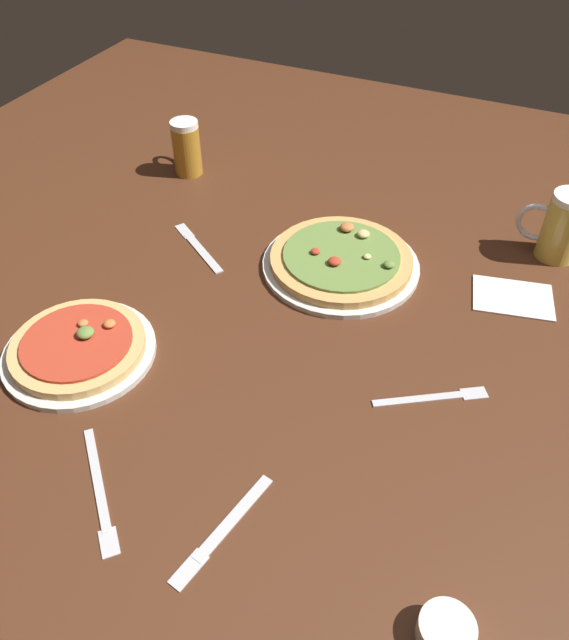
{
  "coord_description": "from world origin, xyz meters",
  "views": [
    {
      "loc": [
        0.36,
        -0.79,
        0.83
      ],
      "look_at": [
        0.0,
        0.0,
        0.02
      ],
      "focal_mm": 35.09,
      "sensor_mm": 36.0,
      "label": 1
    }
  ],
  "objects_px": {
    "beer_mug_dark": "(186,147)",
    "ramekin_sauce": "(446,631)",
    "napkin_folded": "(513,297)",
    "fork_spare": "(100,491)",
    "pizza_plate_far": "(341,261)",
    "pizza_plate_near": "(79,348)",
    "beer_mug_amber": "(562,226)",
    "knife_right": "(223,529)",
    "fork_left": "(433,397)",
    "knife_spare": "(198,247)"
  },
  "relations": [
    {
      "from": "beer_mug_amber",
      "to": "knife_spare",
      "type": "xyz_separation_m",
      "value": [
        -0.72,
        -0.3,
        -0.07
      ]
    },
    {
      "from": "pizza_plate_near",
      "to": "knife_spare",
      "type": "bearing_deg",
      "value": 85.39
    },
    {
      "from": "beer_mug_dark",
      "to": "knife_right",
      "type": "distance_m",
      "value": 1.03
    },
    {
      "from": "pizza_plate_near",
      "to": "napkin_folded",
      "type": "relative_size",
      "value": 1.76
    },
    {
      "from": "pizza_plate_near",
      "to": "ramekin_sauce",
      "type": "bearing_deg",
      "value": -16.24
    },
    {
      "from": "fork_left",
      "to": "knife_right",
      "type": "distance_m",
      "value": 0.42
    },
    {
      "from": "ramekin_sauce",
      "to": "napkin_folded",
      "type": "distance_m",
      "value": 0.7
    },
    {
      "from": "pizza_plate_near",
      "to": "beer_mug_amber",
      "type": "relative_size",
      "value": 1.83
    },
    {
      "from": "beer_mug_dark",
      "to": "pizza_plate_near",
      "type": "bearing_deg",
      "value": -76.19
    },
    {
      "from": "pizza_plate_near",
      "to": "beer_mug_dark",
      "type": "bearing_deg",
      "value": 103.81
    },
    {
      "from": "pizza_plate_far",
      "to": "beer_mug_amber",
      "type": "xyz_separation_m",
      "value": [
        0.4,
        0.23,
        0.06
      ]
    },
    {
      "from": "pizza_plate_far",
      "to": "knife_right",
      "type": "relative_size",
      "value": 1.61
    },
    {
      "from": "pizza_plate_far",
      "to": "pizza_plate_near",
      "type": "bearing_deg",
      "value": -127.99
    },
    {
      "from": "beer_mug_dark",
      "to": "ramekin_sauce",
      "type": "distance_m",
      "value": 1.24
    },
    {
      "from": "napkin_folded",
      "to": "pizza_plate_near",
      "type": "bearing_deg",
      "value": -144.96
    },
    {
      "from": "pizza_plate_near",
      "to": "napkin_folded",
      "type": "height_order",
      "value": "pizza_plate_near"
    },
    {
      "from": "beer_mug_dark",
      "to": "fork_spare",
      "type": "height_order",
      "value": "beer_mug_dark"
    },
    {
      "from": "fork_left",
      "to": "knife_right",
      "type": "height_order",
      "value": "same"
    },
    {
      "from": "knife_right",
      "to": "knife_spare",
      "type": "relative_size",
      "value": 1.13
    },
    {
      "from": "knife_right",
      "to": "pizza_plate_near",
      "type": "bearing_deg",
      "value": 153.85
    },
    {
      "from": "beer_mug_dark",
      "to": "ramekin_sauce",
      "type": "height_order",
      "value": "beer_mug_dark"
    },
    {
      "from": "ramekin_sauce",
      "to": "napkin_folded",
      "type": "xyz_separation_m",
      "value": [
        -0.03,
        0.7,
        -0.01
      ]
    },
    {
      "from": "napkin_folded",
      "to": "fork_left",
      "type": "xyz_separation_m",
      "value": [
        -0.08,
        -0.32,
        -0.0
      ]
    },
    {
      "from": "napkin_folded",
      "to": "fork_spare",
      "type": "relative_size",
      "value": 0.89
    },
    {
      "from": "ramekin_sauce",
      "to": "fork_spare",
      "type": "xyz_separation_m",
      "value": [
        -0.52,
        -0.01,
        -0.01
      ]
    },
    {
      "from": "knife_right",
      "to": "fork_left",
      "type": "bearing_deg",
      "value": 59.93
    },
    {
      "from": "beer_mug_dark",
      "to": "beer_mug_amber",
      "type": "xyz_separation_m",
      "value": [
        0.91,
        0.02,
        0.01
      ]
    },
    {
      "from": "beer_mug_amber",
      "to": "fork_spare",
      "type": "xyz_separation_m",
      "value": [
        -0.54,
        -0.89,
        -0.07
      ]
    },
    {
      "from": "pizza_plate_near",
      "to": "napkin_folded",
      "type": "xyz_separation_m",
      "value": [
        0.7,
        0.49,
        -0.01
      ]
    },
    {
      "from": "pizza_plate_near",
      "to": "fork_spare",
      "type": "bearing_deg",
      "value": -46.82
    },
    {
      "from": "pizza_plate_near",
      "to": "fork_left",
      "type": "xyz_separation_m",
      "value": [
        0.62,
        0.17,
        -0.01
      ]
    },
    {
      "from": "napkin_folded",
      "to": "knife_spare",
      "type": "bearing_deg",
      "value": -170.38
    },
    {
      "from": "fork_spare",
      "to": "beer_mug_dark",
      "type": "bearing_deg",
      "value": 112.8
    },
    {
      "from": "beer_mug_dark",
      "to": "napkin_folded",
      "type": "height_order",
      "value": "beer_mug_dark"
    },
    {
      "from": "fork_left",
      "to": "knife_spare",
      "type": "relative_size",
      "value": 0.99
    },
    {
      "from": "pizza_plate_near",
      "to": "fork_left",
      "type": "distance_m",
      "value": 0.64
    },
    {
      "from": "pizza_plate_near",
      "to": "knife_right",
      "type": "bearing_deg",
      "value": -26.15
    },
    {
      "from": "napkin_folded",
      "to": "fork_spare",
      "type": "height_order",
      "value": "napkin_folded"
    },
    {
      "from": "beer_mug_amber",
      "to": "knife_right",
      "type": "xyz_separation_m",
      "value": [
        -0.34,
        -0.87,
        -0.07
      ]
    },
    {
      "from": "fork_left",
      "to": "knife_spare",
      "type": "height_order",
      "value": "same"
    },
    {
      "from": "pizza_plate_far",
      "to": "beer_mug_amber",
      "type": "bearing_deg",
      "value": 29.87
    },
    {
      "from": "napkin_folded",
      "to": "beer_mug_dark",
      "type": "bearing_deg",
      "value": 168.95
    },
    {
      "from": "fork_left",
      "to": "beer_mug_dark",
      "type": "bearing_deg",
      "value": 147.76
    },
    {
      "from": "pizza_plate_far",
      "to": "beer_mug_amber",
      "type": "distance_m",
      "value": 0.47
    },
    {
      "from": "beer_mug_dark",
      "to": "fork_spare",
      "type": "bearing_deg",
      "value": -67.2
    },
    {
      "from": "beer_mug_amber",
      "to": "ramekin_sauce",
      "type": "height_order",
      "value": "beer_mug_amber"
    },
    {
      "from": "knife_right",
      "to": "napkin_folded",
      "type": "bearing_deg",
      "value": 67.07
    },
    {
      "from": "knife_right",
      "to": "fork_spare",
      "type": "distance_m",
      "value": 0.2
    },
    {
      "from": "fork_left",
      "to": "fork_spare",
      "type": "relative_size",
      "value": 1.02
    },
    {
      "from": "beer_mug_dark",
      "to": "knife_spare",
      "type": "distance_m",
      "value": 0.35
    }
  ]
}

